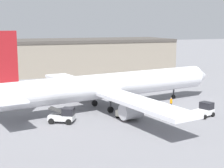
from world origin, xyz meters
TOP-DOWN VIEW (x-y plane):
  - ground_plane at (0.00, 0.00)m, footprint 400.00×400.00m
  - terminal_building at (-5.44, 41.46)m, footprint 72.44×17.32m
  - airplane at (-1.01, -0.20)m, footprint 41.40×36.90m
  - ground_crew_worker at (8.30, -3.50)m, footprint 0.37×0.37m
  - baggage_tug at (10.33, -9.08)m, footprint 3.35×2.95m
  - belt_loader_truck at (-8.72, -5.39)m, footprint 3.67×3.17m
  - pushback_tug at (0.44, -5.48)m, footprint 3.71×3.20m

SIDE VIEW (x-z plane):
  - ground_plane at x=0.00m, z-range 0.00..0.00m
  - baggage_tug at x=10.33m, z-range -0.07..1.87m
  - ground_crew_worker at x=8.30m, z-range 0.06..1.74m
  - belt_loader_truck at x=-8.72m, z-range -0.04..2.00m
  - pushback_tug at x=0.44m, z-range -0.11..2.29m
  - airplane at x=-1.01m, z-range -2.47..9.40m
  - terminal_building at x=-5.44m, z-range 0.01..8.74m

